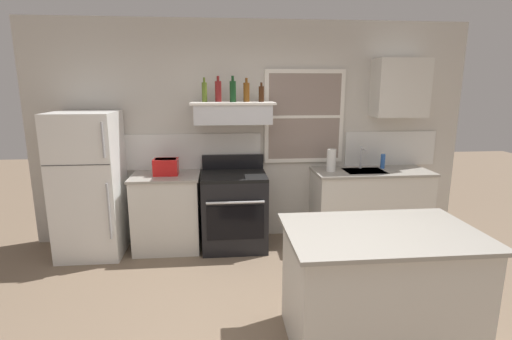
% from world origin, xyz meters
% --- Properties ---
extents(back_wall, '(5.40, 0.11, 2.70)m').
position_xyz_m(back_wall, '(0.03, 2.23, 1.35)').
color(back_wall, beige).
rests_on(back_wall, ground_plane).
extents(refrigerator, '(0.70, 0.72, 1.65)m').
position_xyz_m(refrigerator, '(-1.90, 1.84, 0.82)').
color(refrigerator, white).
rests_on(refrigerator, ground_plane).
extents(counter_left_of_stove, '(0.79, 0.63, 0.91)m').
position_xyz_m(counter_left_of_stove, '(-1.05, 1.90, 0.46)').
color(counter_left_of_stove, silver).
rests_on(counter_left_of_stove, ground_plane).
extents(toaster, '(0.30, 0.20, 0.19)m').
position_xyz_m(toaster, '(-1.04, 1.89, 1.01)').
color(toaster, red).
rests_on(toaster, counter_left_of_stove).
extents(stove_range, '(0.76, 0.69, 1.09)m').
position_xyz_m(stove_range, '(-0.25, 1.86, 0.46)').
color(stove_range, black).
rests_on(stove_range, ground_plane).
extents(range_hood_shelf, '(0.96, 0.52, 0.24)m').
position_xyz_m(range_hood_shelf, '(-0.25, 1.96, 1.62)').
color(range_hood_shelf, silver).
extents(bottle_olive_oil_square, '(0.06, 0.06, 0.28)m').
position_xyz_m(bottle_olive_oil_square, '(-0.57, 1.97, 1.86)').
color(bottle_olive_oil_square, '#4C601E').
rests_on(bottle_olive_oil_square, range_hood_shelf).
extents(bottle_red_label_wine, '(0.07, 0.07, 0.29)m').
position_xyz_m(bottle_red_label_wine, '(-0.41, 2.01, 1.87)').
color(bottle_red_label_wine, maroon).
rests_on(bottle_red_label_wine, range_hood_shelf).
extents(bottle_dark_green_wine, '(0.07, 0.07, 0.29)m').
position_xyz_m(bottle_dark_green_wine, '(-0.25, 1.91, 1.87)').
color(bottle_dark_green_wine, '#143819').
rests_on(bottle_dark_green_wine, range_hood_shelf).
extents(bottle_amber_wine, '(0.07, 0.07, 0.27)m').
position_xyz_m(bottle_amber_wine, '(-0.09, 1.96, 1.86)').
color(bottle_amber_wine, brown).
rests_on(bottle_amber_wine, range_hood_shelf).
extents(bottle_brown_stout, '(0.06, 0.06, 0.22)m').
position_xyz_m(bottle_brown_stout, '(0.08, 1.94, 1.84)').
color(bottle_brown_stout, '#381E0F').
rests_on(bottle_brown_stout, range_hood_shelf).
extents(counter_right_with_sink, '(1.43, 0.63, 0.91)m').
position_xyz_m(counter_right_with_sink, '(1.45, 1.90, 0.46)').
color(counter_right_with_sink, silver).
rests_on(counter_right_with_sink, ground_plane).
extents(sink_faucet, '(0.03, 0.17, 0.28)m').
position_xyz_m(sink_faucet, '(1.35, 2.00, 1.08)').
color(sink_faucet, silver).
rests_on(sink_faucet, counter_right_with_sink).
extents(paper_towel_roll, '(0.11, 0.11, 0.27)m').
position_xyz_m(paper_towel_roll, '(0.94, 1.90, 1.04)').
color(paper_towel_roll, white).
rests_on(paper_towel_roll, counter_right_with_sink).
extents(dish_soap_bottle, '(0.06, 0.06, 0.18)m').
position_xyz_m(dish_soap_bottle, '(1.63, 2.00, 1.00)').
color(dish_soap_bottle, blue).
rests_on(dish_soap_bottle, counter_right_with_sink).
extents(kitchen_island, '(1.40, 0.90, 0.91)m').
position_xyz_m(kitchen_island, '(0.75, -0.05, 0.46)').
color(kitchen_island, silver).
rests_on(kitchen_island, ground_plane).
extents(upper_cabinet_right, '(0.64, 0.32, 0.70)m').
position_xyz_m(upper_cabinet_right, '(1.80, 2.04, 1.90)').
color(upper_cabinet_right, silver).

